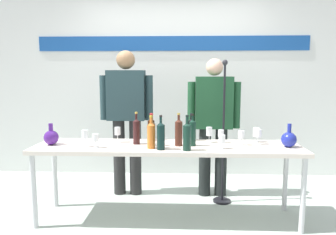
{
  "coord_description": "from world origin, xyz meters",
  "views": [
    {
      "loc": [
        0.14,
        -3.1,
        1.45
      ],
      "look_at": [
        0.0,
        0.15,
        1.01
      ],
      "focal_mm": 34.54,
      "sensor_mm": 36.0,
      "label": 1
    }
  ],
  "objects_px": {
    "decanter_blue_right": "(289,139)",
    "wine_glass_right_4": "(241,135)",
    "wine_bottle_4": "(187,136)",
    "wine_glass_right_1": "(258,133)",
    "wine_bottle_6": "(179,132)",
    "decanter_blue_left": "(51,137)",
    "wine_bottle_1": "(161,135)",
    "display_table": "(167,151)",
    "presenter_left": "(127,113)",
    "wine_glass_right_5": "(256,132)",
    "wine_bottle_3": "(151,129)",
    "wine_bottle_5": "(151,134)",
    "wine_glass_left_0": "(85,135)",
    "wine_bottle_0": "(192,132)",
    "microphone_stand": "(223,155)",
    "wine_bottle_7": "(191,129)",
    "wine_glass_right_0": "(209,132)",
    "wine_glass_right_2": "(222,139)",
    "presenter_right": "(214,119)",
    "wine_glass_right_3": "(221,134)",
    "wine_bottle_2": "(136,131)",
    "wine_glass_left_1": "(118,131)",
    "wine_bottle_8": "(152,132)",
    "wine_glass_left_2": "(95,138)"
  },
  "relations": [
    {
      "from": "wine_bottle_8",
      "to": "wine_glass_left_0",
      "type": "relative_size",
      "value": 1.95
    },
    {
      "from": "decanter_blue_right",
      "to": "wine_glass_right_4",
      "type": "relative_size",
      "value": 1.56
    },
    {
      "from": "microphone_stand",
      "to": "wine_bottle_3",
      "type": "bearing_deg",
      "value": -164.71
    },
    {
      "from": "wine_bottle_3",
      "to": "wine_glass_right_3",
      "type": "relative_size",
      "value": 2.09
    },
    {
      "from": "display_table",
      "to": "presenter_right",
      "type": "distance_m",
      "value": 0.88
    },
    {
      "from": "wine_bottle_7",
      "to": "wine_glass_left_1",
      "type": "bearing_deg",
      "value": -169.99
    },
    {
      "from": "presenter_left",
      "to": "wine_glass_right_5",
      "type": "distance_m",
      "value": 1.51
    },
    {
      "from": "wine_glass_left_1",
      "to": "wine_glass_right_2",
      "type": "bearing_deg",
      "value": -13.6
    },
    {
      "from": "decanter_blue_right",
      "to": "wine_glass_left_1",
      "type": "distance_m",
      "value": 1.69
    },
    {
      "from": "wine_glass_right_3",
      "to": "wine_glass_right_4",
      "type": "bearing_deg",
      "value": -26.46
    },
    {
      "from": "wine_bottle_4",
      "to": "wine_glass_left_1",
      "type": "xyz_separation_m",
      "value": [
        -0.7,
        0.33,
        -0.03
      ]
    },
    {
      "from": "wine_bottle_4",
      "to": "wine_glass_right_1",
      "type": "xyz_separation_m",
      "value": [
        0.71,
        0.29,
        -0.03
      ]
    },
    {
      "from": "display_table",
      "to": "decanter_blue_left",
      "type": "bearing_deg",
      "value": -178.65
    },
    {
      "from": "wine_bottle_3",
      "to": "wine_glass_right_4",
      "type": "height_order",
      "value": "wine_bottle_3"
    },
    {
      "from": "display_table",
      "to": "wine_bottle_1",
      "type": "bearing_deg",
      "value": -105.6
    },
    {
      "from": "wine_bottle_5",
      "to": "wine_bottle_3",
      "type": "bearing_deg",
      "value": 95.44
    },
    {
      "from": "microphone_stand",
      "to": "wine_bottle_2",
      "type": "bearing_deg",
      "value": -155.82
    },
    {
      "from": "wine_bottle_5",
      "to": "wine_glass_right_4",
      "type": "height_order",
      "value": "wine_bottle_5"
    },
    {
      "from": "wine_glass_left_1",
      "to": "wine_glass_right_1",
      "type": "relative_size",
      "value": 1.05
    },
    {
      "from": "wine_glass_right_3",
      "to": "presenter_right",
      "type": "bearing_deg",
      "value": 92.42
    },
    {
      "from": "wine_bottle_2",
      "to": "wine_bottle_8",
      "type": "distance_m",
      "value": 0.17
    },
    {
      "from": "presenter_left",
      "to": "wine_bottle_4",
      "type": "distance_m",
      "value": 1.13
    },
    {
      "from": "wine_glass_left_0",
      "to": "wine_glass_right_4",
      "type": "distance_m",
      "value": 1.52
    },
    {
      "from": "presenter_left",
      "to": "presenter_right",
      "type": "xyz_separation_m",
      "value": [
        1.03,
        0.0,
        -0.07
      ]
    },
    {
      "from": "presenter_right",
      "to": "wine_bottle_2",
      "type": "distance_m",
      "value": 1.04
    },
    {
      "from": "wine_glass_right_0",
      "to": "wine_glass_right_1",
      "type": "xyz_separation_m",
      "value": [
        0.48,
        -0.07,
        -0.0
      ]
    },
    {
      "from": "wine_glass_right_2",
      "to": "decanter_blue_left",
      "type": "bearing_deg",
      "value": 176.46
    },
    {
      "from": "presenter_left",
      "to": "wine_bottle_5",
      "type": "bearing_deg",
      "value": -65.46
    },
    {
      "from": "wine_bottle_7",
      "to": "wine_glass_right_1",
      "type": "distance_m",
      "value": 0.68
    },
    {
      "from": "wine_glass_left_0",
      "to": "presenter_left",
      "type": "bearing_deg",
      "value": 70.25
    },
    {
      "from": "wine_bottle_3",
      "to": "wine_bottle_7",
      "type": "distance_m",
      "value": 0.42
    },
    {
      "from": "decanter_blue_right",
      "to": "wine_glass_right_5",
      "type": "bearing_deg",
      "value": 139.81
    },
    {
      "from": "display_table",
      "to": "wine_bottle_6",
      "type": "distance_m",
      "value": 0.23
    },
    {
      "from": "wine_glass_left_1",
      "to": "microphone_stand",
      "type": "bearing_deg",
      "value": 16.67
    },
    {
      "from": "wine_glass_left_0",
      "to": "wine_glass_left_2",
      "type": "xyz_separation_m",
      "value": [
        0.11,
        -0.04,
        -0.02
      ]
    },
    {
      "from": "wine_bottle_5",
      "to": "wine_glass_right_2",
      "type": "bearing_deg",
      "value": 0.68
    },
    {
      "from": "decanter_blue_left",
      "to": "wine_bottle_1",
      "type": "relative_size",
      "value": 0.66
    },
    {
      "from": "wine_glass_right_3",
      "to": "wine_glass_right_5",
      "type": "bearing_deg",
      "value": 9.57
    },
    {
      "from": "decanter_blue_left",
      "to": "wine_glass_right_3",
      "type": "relative_size",
      "value": 1.56
    },
    {
      "from": "wine_bottle_7",
      "to": "wine_glass_right_0",
      "type": "distance_m",
      "value": 0.21
    },
    {
      "from": "wine_glass_right_5",
      "to": "wine_glass_left_1",
      "type": "bearing_deg",
      "value": -177.1
    },
    {
      "from": "wine_glass_right_4",
      "to": "display_table",
      "type": "bearing_deg",
      "value": -177.18
    },
    {
      "from": "wine_bottle_6",
      "to": "presenter_left",
      "type": "bearing_deg",
      "value": 132.48
    },
    {
      "from": "presenter_left",
      "to": "wine_bottle_3",
      "type": "relative_size",
      "value": 5.99
    },
    {
      "from": "wine_bottle_5",
      "to": "wine_glass_left_0",
      "type": "bearing_deg",
      "value": 176.24
    },
    {
      "from": "wine_bottle_3",
      "to": "wine_glass_right_0",
      "type": "bearing_deg",
      "value": -8.44
    },
    {
      "from": "wine_bottle_0",
      "to": "microphone_stand",
      "type": "relative_size",
      "value": 0.2
    },
    {
      "from": "wine_bottle_0",
      "to": "wine_glass_right_4",
      "type": "distance_m",
      "value": 0.48
    },
    {
      "from": "decanter_blue_left",
      "to": "wine_bottle_6",
      "type": "xyz_separation_m",
      "value": [
        1.26,
        0.01,
        0.06
      ]
    },
    {
      "from": "decanter_blue_right",
      "to": "wine_bottle_6",
      "type": "bearing_deg",
      "value": 179.22
    }
  ]
}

